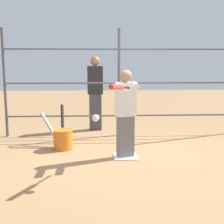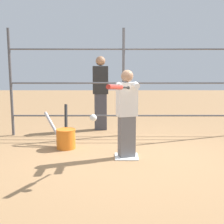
{
  "view_description": "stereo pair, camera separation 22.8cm",
  "coord_description": "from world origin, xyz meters",
  "px_view_note": "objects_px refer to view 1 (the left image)",
  "views": [
    {
      "loc": [
        0.48,
        5.16,
        1.65
      ],
      "look_at": [
        0.25,
        0.43,
        0.86
      ],
      "focal_mm": 50.0,
      "sensor_mm": 36.0,
      "label": 1
    },
    {
      "loc": [
        0.25,
        5.17,
        1.65
      ],
      "look_at": [
        0.25,
        0.43,
        0.86
      ],
      "focal_mm": 50.0,
      "sensor_mm": 36.0,
      "label": 2
    }
  ],
  "objects_px": {
    "batter": "(126,111)",
    "baseball_bat_swinging": "(118,87)",
    "softball_in_flight": "(96,118)",
    "bat_bucket": "(62,138)",
    "bystander_behind_fence": "(95,92)"
  },
  "relations": [
    {
      "from": "softball_in_flight",
      "to": "bat_bucket",
      "type": "bearing_deg",
      "value": -68.96
    },
    {
      "from": "batter",
      "to": "baseball_bat_swinging",
      "type": "distance_m",
      "value": 0.98
    },
    {
      "from": "baseball_bat_swinging",
      "to": "bat_bucket",
      "type": "relative_size",
      "value": 1.0
    },
    {
      "from": "batter",
      "to": "baseball_bat_swinging",
      "type": "bearing_deg",
      "value": 77.66
    },
    {
      "from": "bat_bucket",
      "to": "batter",
      "type": "bearing_deg",
      "value": 152.8
    },
    {
      "from": "bat_bucket",
      "to": "baseball_bat_swinging",
      "type": "bearing_deg",
      "value": 123.8
    },
    {
      "from": "softball_in_flight",
      "to": "bat_bucket",
      "type": "xyz_separation_m",
      "value": [
        0.63,
        -1.65,
        -0.68
      ]
    },
    {
      "from": "baseball_bat_swinging",
      "to": "softball_in_flight",
      "type": "bearing_deg",
      "value": 35.47
    },
    {
      "from": "bat_bucket",
      "to": "bystander_behind_fence",
      "type": "bearing_deg",
      "value": -110.98
    },
    {
      "from": "batter",
      "to": "bystander_behind_fence",
      "type": "xyz_separation_m",
      "value": [
        0.52,
        -2.19,
        0.1
      ]
    },
    {
      "from": "bat_bucket",
      "to": "bystander_behind_fence",
      "type": "distance_m",
      "value": 1.86
    },
    {
      "from": "bat_bucket",
      "to": "bystander_behind_fence",
      "type": "xyz_separation_m",
      "value": [
        -0.62,
        -1.61,
        0.7
      ]
    },
    {
      "from": "bystander_behind_fence",
      "to": "baseball_bat_swinging",
      "type": "bearing_deg",
      "value": 96.3
    },
    {
      "from": "baseball_bat_swinging",
      "to": "bystander_behind_fence",
      "type": "xyz_separation_m",
      "value": [
        0.33,
        -3.03,
        -0.37
      ]
    },
    {
      "from": "baseball_bat_swinging",
      "to": "bystander_behind_fence",
      "type": "bearing_deg",
      "value": -83.7
    }
  ]
}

